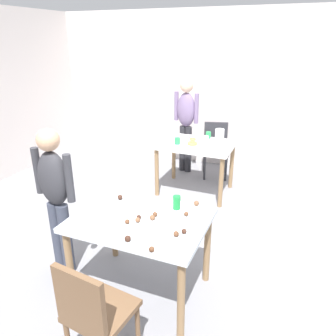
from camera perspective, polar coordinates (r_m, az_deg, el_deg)
ground_plane at (r=3.38m, az=-3.35°, el=-17.54°), size 6.40×6.40×0.00m
wall_back at (r=5.73m, az=10.55°, el=12.99°), size 6.40×0.10×2.60m
dining_table_near at (r=2.80m, az=-4.81°, el=-10.49°), size 1.11×0.82×0.75m
dining_table_far at (r=4.69m, az=4.88°, el=3.07°), size 1.05×0.79×0.75m
chair_near_table at (r=2.36m, az=-12.95°, el=-23.16°), size 0.44×0.44×0.87m
chair_far_table at (r=5.40m, az=8.30°, el=3.81°), size 0.50×0.50×0.87m
person_girl_near at (r=3.11m, az=-19.11°, el=-3.91°), size 0.45×0.23×1.44m
person_adult_far at (r=5.39m, az=3.17°, el=8.78°), size 0.45×0.26×1.55m
mixing_bowl at (r=2.78m, az=-12.79°, el=-7.86°), size 0.18×0.18×0.09m
soda_can at (r=2.85m, az=1.53°, el=-6.05°), size 0.07×0.07×0.12m
fork_near at (r=2.39m, az=0.60°, el=-13.79°), size 0.17×0.02×0.01m
cup_near_0 at (r=2.45m, az=4.26°, el=-11.49°), size 0.08×0.08×0.10m
cake_ball_0 at (r=2.35m, az=-2.88°, el=-14.00°), size 0.04×0.04×0.04m
cake_ball_1 at (r=2.50m, az=1.43°, el=-11.45°), size 0.04×0.04×0.04m
cake_ball_2 at (r=2.68m, az=-5.31°, el=-9.03°), size 0.04×0.04×0.04m
cake_ball_3 at (r=2.71m, az=-2.74°, el=-8.63°), size 0.05×0.05×0.05m
cake_ball_4 at (r=2.54m, az=2.82°, el=-10.99°), size 0.04×0.04×0.04m
cake_ball_5 at (r=2.46m, az=-7.07°, el=-12.16°), size 0.05×0.05×0.05m
cake_ball_6 at (r=2.73m, az=-5.13°, el=-8.54°), size 0.04×0.04×0.04m
cake_ball_7 at (r=2.93m, az=4.98°, el=-6.19°), size 0.05×0.05×0.05m
cake_ball_8 at (r=3.05m, az=-8.38°, el=-5.08°), size 0.05×0.05×0.05m
cake_ball_9 at (r=2.75m, az=-2.30°, el=-8.09°), size 0.04×0.04×0.04m
cake_ball_10 at (r=2.76m, az=3.21°, el=-8.01°), size 0.04×0.04×0.04m
cake_ball_11 at (r=2.67m, az=-7.16°, el=-9.28°), size 0.04×0.04×0.04m
pitcher_far at (r=4.65m, az=9.00°, el=5.47°), size 0.13×0.13×0.21m
cup_far_0 at (r=4.70m, az=6.62°, el=5.03°), size 0.08×0.08×0.09m
cup_far_1 at (r=4.33m, az=9.19°, el=3.46°), size 0.08×0.08×0.10m
cup_far_2 at (r=4.59m, az=1.64°, el=4.76°), size 0.08×0.08×0.09m
cup_far_3 at (r=4.91m, az=7.07°, el=5.74°), size 0.07×0.07×0.10m
donut_far_0 at (r=4.59m, az=4.28°, el=4.34°), size 0.14×0.14×0.04m
donut_far_1 at (r=4.80m, az=4.34°, el=5.07°), size 0.10×0.10×0.03m
donut_far_2 at (r=4.91m, az=3.12°, el=5.53°), size 0.13×0.13×0.04m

